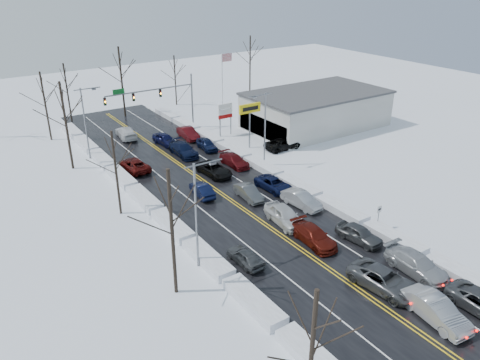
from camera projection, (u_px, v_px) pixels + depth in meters
ground at (255, 217)px, 45.28m from camera, size 160.00×160.00×0.00m
road_surface at (243, 209)px, 46.79m from camera, size 14.00×84.00×0.01m
snow_bank_left at (175, 231)px, 42.95m from camera, size 1.63×72.00×0.75m
snow_bank_right at (301, 191)px, 50.64m from camera, size 1.63×72.00×0.75m
traffic_signal_mast at (160, 96)px, 65.88m from camera, size 13.28×0.39×8.00m
tires_plus_sign at (250, 111)px, 60.59m from camera, size 3.20×0.34×6.00m
used_vehicles_sign at (225, 113)px, 65.82m from camera, size 2.20×0.22×4.65m
speed_limit_sign at (379, 213)px, 42.71m from camera, size 0.55×0.09×2.35m
flagpole at (223, 80)px, 73.14m from camera, size 1.87×1.20×10.00m
dealership_building at (316, 109)px, 69.90m from camera, size 20.40×12.40×5.30m
streetlight_ne at (264, 124)px, 54.82m from camera, size 3.20×0.25×9.00m
streetlight_sw at (198, 207)px, 35.85m from camera, size 3.20×0.25×9.00m
streetlight_nw at (86, 118)px, 57.00m from camera, size 3.20×0.25×9.00m
tree_left_a at (313, 336)px, 22.00m from camera, size 3.60×3.60×9.00m
tree_left_b at (171, 209)px, 32.02m from camera, size 4.00×4.00×10.00m
tree_left_c at (114, 157)px, 43.54m from camera, size 3.40×3.40×8.50m
tree_left_d at (64, 109)px, 53.17m from camera, size 4.20×4.20×10.50m
tree_left_e at (43, 93)px, 62.73m from camera, size 3.80×3.80×9.50m
tree_far_b at (66, 81)px, 70.59m from camera, size 3.60×3.60×9.00m
tree_far_c at (120, 68)px, 72.54m from camera, size 4.40×4.40×11.00m
tree_far_d at (175, 71)px, 79.46m from camera, size 3.40×3.40×8.50m
tree_far_e at (250, 53)px, 87.35m from camera, size 4.20×4.20×10.50m
queued_car_1 at (434, 320)px, 32.15m from camera, size 2.36×5.25×1.67m
queued_car_2 at (383, 289)px, 35.27m from camera, size 3.21×5.88×1.56m
queued_car_3 at (313, 243)px, 41.07m from camera, size 2.43×5.18×1.46m
queued_car_4 at (284, 223)px, 44.19m from camera, size 2.54×5.23×1.72m
queued_car_5 at (249, 198)px, 48.94m from camera, size 1.71×4.25×1.37m
queued_car_6 at (214, 175)px, 54.44m from camera, size 2.70×5.22×1.41m
queued_car_7 at (184, 155)px, 60.10m from camera, size 2.24×5.43×1.57m
queued_car_8 at (166, 144)px, 63.71m from camera, size 2.35×4.63×1.51m
queued_car_11 at (415, 273)px, 37.09m from camera, size 2.45×5.58×1.59m
queued_car_12 at (358, 241)px, 41.38m from camera, size 2.28×4.54×1.48m
queued_car_13 at (301, 206)px, 47.35m from camera, size 1.99×4.71×1.51m
queued_car_14 at (274, 190)px, 50.82m from camera, size 2.45×4.94×1.35m
queued_car_15 at (234, 166)px, 56.99m from camera, size 2.05×4.78×1.37m
queued_car_16 at (207, 149)px, 62.01m from camera, size 2.10×4.34×1.43m
queued_car_17 at (188, 138)px, 65.94m from camera, size 1.94×4.82×1.56m
oncoming_car_0 at (202, 196)px, 49.55m from camera, size 1.90×4.25×1.36m
oncoming_car_1 at (135, 170)px, 55.65m from camera, size 2.61×5.21×1.42m
oncoming_car_2 at (127, 138)px, 66.24m from camera, size 2.82×5.63×1.57m
oncoming_car_3 at (245, 263)px, 38.28m from camera, size 1.62×3.91×1.32m
parked_car_0 at (283, 149)px, 62.17m from camera, size 5.17×2.47×1.42m
parked_car_1 at (280, 136)px, 66.99m from camera, size 2.10×5.17×1.50m
parked_car_2 at (252, 130)px, 69.43m from camera, size 1.86×4.61×1.57m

